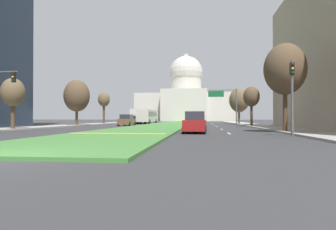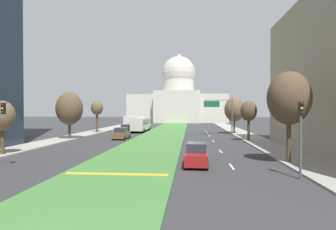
# 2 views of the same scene
# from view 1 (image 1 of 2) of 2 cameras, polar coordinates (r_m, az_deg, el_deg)

# --- Properties ---
(ground_plane) EXTENTS (260.00, 260.00, 0.00)m
(ground_plane) POSITION_cam_1_polar(r_m,az_deg,el_deg) (61.67, 1.05, -1.74)
(ground_plane) COLOR #333335
(grass_median) EXTENTS (7.81, 96.32, 0.14)m
(grass_median) POSITION_cam_1_polar(r_m,az_deg,el_deg) (56.34, 0.52, -1.78)
(grass_median) COLOR #427A38
(grass_median) RESTS_ON ground_plane
(median_curb_nose) EXTENTS (7.03, 0.50, 0.04)m
(median_curb_nose) POSITION_cam_1_polar(r_m,az_deg,el_deg) (20.78, -10.08, -3.65)
(median_curb_nose) COLOR gold
(median_curb_nose) RESTS_ON grass_median
(lane_dashes_right) EXTENTS (0.16, 43.01, 0.01)m
(lane_dashes_right) POSITION_cam_1_polar(r_m,az_deg,el_deg) (45.57, 9.48, -2.15)
(lane_dashes_right) COLOR silver
(lane_dashes_right) RESTS_ON ground_plane
(sidewalk_left) EXTENTS (4.00, 96.32, 0.15)m
(sidewalk_left) POSITION_cam_1_polar(r_m,az_deg,el_deg) (54.69, -15.50, -1.79)
(sidewalk_left) COLOR #9E9991
(sidewalk_left) RESTS_ON ground_plane
(sidewalk_right) EXTENTS (4.00, 96.32, 0.15)m
(sidewalk_right) POSITION_cam_1_polar(r_m,az_deg,el_deg) (51.41, 16.28, -1.87)
(sidewalk_right) COLOR #9E9991
(sidewalk_right) RESTS_ON ground_plane
(capitol_building) EXTENTS (36.87, 29.51, 26.98)m
(capitol_building) POSITION_cam_1_polar(r_m,az_deg,el_deg) (114.47, 3.60, 3.00)
(capitol_building) COLOR beige
(capitol_building) RESTS_ON ground_plane
(traffic_light_near_right) EXTENTS (0.28, 0.35, 5.20)m
(traffic_light_near_right) POSITION_cam_1_polar(r_m,az_deg,el_deg) (21.09, 23.60, 5.01)
(traffic_light_near_right) COLOR #515456
(traffic_light_near_right) RESTS_ON ground_plane
(overhead_guide_sign) EXTENTS (5.12, 0.20, 6.50)m
(overhead_guide_sign) POSITION_cam_1_polar(r_m,az_deg,el_deg) (52.34, 11.53, 3.12)
(overhead_guide_sign) COLOR #515456
(overhead_guide_sign) RESTS_ON ground_plane
(street_tree_left_near) EXTENTS (2.38, 2.38, 5.43)m
(street_tree_left_near) POSITION_cam_1_polar(r_m,az_deg,el_deg) (33.91, -28.62, 3.90)
(street_tree_left_near) COLOR #4C3823
(street_tree_left_near) RESTS_ON ground_plane
(street_tree_right_near) EXTENTS (3.55, 3.55, 7.72)m
(street_tree_right_near) POSITION_cam_1_polar(r_m,az_deg,el_deg) (26.84, 22.36, 8.44)
(street_tree_right_near) COLOR #4C3823
(street_tree_right_near) RESTS_ON ground_plane
(street_tree_left_mid) EXTENTS (4.02, 4.02, 7.27)m
(street_tree_left_mid) POSITION_cam_1_polar(r_m,az_deg,el_deg) (47.31, -17.80, 3.66)
(street_tree_left_mid) COLOR #4C3823
(street_tree_left_mid) RESTS_ON ground_plane
(street_tree_right_mid) EXTENTS (2.35, 2.35, 5.86)m
(street_tree_right_mid) POSITION_cam_1_polar(r_m,az_deg,el_deg) (43.48, 16.36, 3.47)
(street_tree_right_mid) COLOR #4C3823
(street_tree_right_mid) RESTS_ON ground_plane
(street_tree_left_far) EXTENTS (2.38, 2.38, 6.48)m
(street_tree_left_far) POSITION_cam_1_polar(r_m,az_deg,el_deg) (59.35, -12.71, 2.93)
(street_tree_left_far) COLOR #4C3823
(street_tree_left_far) RESTS_ON ground_plane
(street_tree_right_far) EXTENTS (3.72, 3.72, 6.96)m
(street_tree_right_far) POSITION_cam_1_polar(r_m,az_deg,el_deg) (56.04, 14.03, 2.88)
(street_tree_right_far) COLOR #4C3823
(street_tree_right_far) RESTS_ON ground_plane
(sedan_lead_stopped) EXTENTS (2.00, 4.47, 1.82)m
(sedan_lead_stopped) POSITION_cam_1_polar(r_m,az_deg,el_deg) (24.23, 5.45, -1.60)
(sedan_lead_stopped) COLOR maroon
(sedan_lead_stopped) RESTS_ON ground_plane
(sedan_midblock) EXTENTS (2.03, 4.21, 1.80)m
(sedan_midblock) POSITION_cam_1_polar(r_m,az_deg,el_deg) (45.62, -8.27, -1.10)
(sedan_midblock) COLOR brown
(sedan_midblock) RESTS_ON ground_plane
(sedan_distant) EXTENTS (1.91, 4.26, 1.70)m
(sedan_distant) POSITION_cam_1_polar(r_m,az_deg,el_deg) (58.20, -7.19, -1.02)
(sedan_distant) COLOR #4C5156
(sedan_distant) RESTS_ON ground_plane
(box_truck_delivery) EXTENTS (2.40, 6.40, 3.20)m
(box_truck_delivery) POSITION_cam_1_polar(r_m,az_deg,el_deg) (64.07, -6.02, -0.19)
(box_truck_delivery) COLOR silver
(box_truck_delivery) RESTS_ON ground_plane
(city_bus) EXTENTS (2.62, 11.00, 2.95)m
(city_bus) POSITION_cam_1_polar(r_m,az_deg,el_deg) (61.13, -4.18, -0.09)
(city_bus) COLOR beige
(city_bus) RESTS_ON ground_plane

